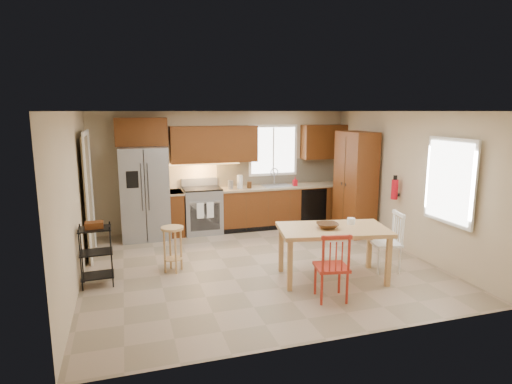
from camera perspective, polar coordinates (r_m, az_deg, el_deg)
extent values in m
plane|color=gray|center=(7.17, 0.43, -9.67)|extent=(5.50, 5.50, 0.00)
cube|color=silver|center=(6.72, 0.46, 10.73)|extent=(5.50, 5.00, 0.02)
cube|color=#CCB793|center=(9.22, -4.25, 2.92)|extent=(5.50, 0.02, 2.50)
cube|color=#CCB793|center=(4.58, 9.96, -5.30)|extent=(5.50, 0.02, 2.50)
cube|color=#CCB793|center=(6.57, -23.09, -1.11)|extent=(0.02, 5.00, 2.50)
cube|color=#CCB793|center=(8.09, 19.36, 1.23)|extent=(0.02, 5.00, 2.50)
cube|color=gray|center=(8.69, -14.65, -0.17)|extent=(0.92, 0.75, 1.82)
cube|color=gray|center=(8.95, -7.16, -2.52)|extent=(0.76, 0.63, 0.92)
cube|color=#5A2A10|center=(8.90, -10.67, -2.77)|extent=(0.30, 0.60, 0.90)
cube|color=#5A2A10|center=(9.45, 3.88, -1.82)|extent=(2.92, 0.60, 0.90)
cube|color=black|center=(9.40, 7.70, -1.95)|extent=(0.60, 0.02, 0.78)
cube|color=beige|center=(9.58, 3.32, 2.77)|extent=(2.92, 0.03, 0.55)
cube|color=#582A0E|center=(8.75, -15.09, 7.75)|extent=(1.00, 0.35, 0.55)
cube|color=#582A0E|center=(8.94, -5.62, 6.35)|extent=(1.80, 0.35, 0.75)
cube|color=#582A0E|center=(9.75, 9.03, 6.64)|extent=(1.00, 0.35, 0.75)
cube|color=white|center=(9.46, 2.28, 5.57)|extent=(1.12, 0.04, 1.12)
cube|color=gray|center=(9.30, 2.82, 0.57)|extent=(0.62, 0.46, 0.16)
cube|color=#FFBF66|center=(8.90, -7.44, 3.74)|extent=(1.60, 0.30, 0.01)
imported|color=red|center=(9.32, 5.23, 1.41)|extent=(0.09, 0.09, 0.19)
cylinder|color=white|center=(8.97, -2.18, 1.37)|extent=(0.12, 0.12, 0.28)
cylinder|color=gray|center=(8.93, -3.41, 0.99)|extent=(0.11, 0.11, 0.18)
cylinder|color=#4C2F14|center=(9.01, -0.89, 0.96)|extent=(0.10, 0.10, 0.14)
cube|color=#5A2A10|center=(8.94, 13.08, 1.12)|extent=(0.50, 0.95, 2.10)
cylinder|color=red|center=(8.16, 18.00, 0.33)|extent=(0.12, 0.12, 0.36)
cube|color=white|center=(7.13, 24.45, 1.30)|extent=(0.04, 1.02, 1.32)
cube|color=#8C7A59|center=(7.87, -21.48, -0.64)|extent=(0.04, 0.95, 2.10)
imported|color=#4C2F14|center=(6.44, 9.47, -4.83)|extent=(0.38, 0.38, 0.08)
cylinder|color=white|center=(6.72, 12.55, -4.01)|extent=(0.14, 0.14, 0.14)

